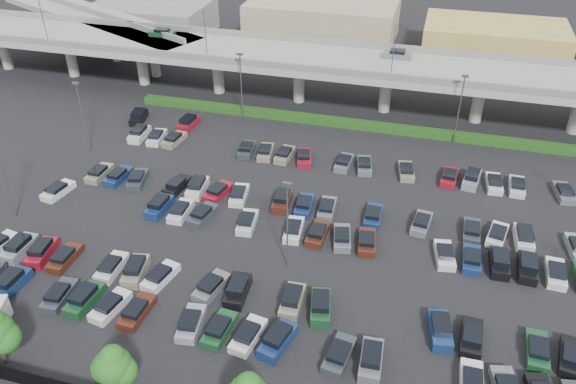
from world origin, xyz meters
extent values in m
plane|color=black|center=(0.00, 0.00, 0.00)|extent=(280.00, 280.00, 0.00)
cube|color=gray|center=(0.00, 32.00, 7.25)|extent=(150.00, 13.00, 1.10)
cube|color=slate|center=(0.00, 25.75, 8.30)|extent=(150.00, 0.50, 1.00)
cube|color=slate|center=(0.00, 38.25, 8.30)|extent=(150.00, 0.50, 1.00)
cylinder|color=gray|center=(-65.00, 32.00, 3.35)|extent=(1.80, 1.80, 6.70)
cylinder|color=gray|center=(-51.00, 32.00, 3.35)|extent=(1.80, 1.80, 6.70)
cube|color=slate|center=(-51.00, 32.00, 6.50)|extent=(2.60, 9.75, 0.50)
cylinder|color=gray|center=(-37.00, 32.00, 3.35)|extent=(1.80, 1.80, 6.70)
cube|color=slate|center=(-37.00, 32.00, 6.50)|extent=(2.60, 9.75, 0.50)
cylinder|color=gray|center=(-23.00, 32.00, 3.35)|extent=(1.80, 1.80, 6.70)
cube|color=slate|center=(-23.00, 32.00, 6.50)|extent=(2.60, 9.75, 0.50)
cylinder|color=gray|center=(-9.00, 32.00, 3.35)|extent=(1.80, 1.80, 6.70)
cube|color=slate|center=(-9.00, 32.00, 6.50)|extent=(2.60, 9.75, 0.50)
cylinder|color=gray|center=(5.00, 32.00, 3.35)|extent=(1.80, 1.80, 6.70)
cube|color=slate|center=(5.00, 32.00, 6.50)|extent=(2.60, 9.75, 0.50)
cylinder|color=gray|center=(19.00, 32.00, 3.35)|extent=(1.80, 1.80, 6.70)
cube|color=slate|center=(19.00, 32.00, 6.50)|extent=(2.60, 9.75, 0.50)
cube|color=#184524|center=(-34.00, 35.00, 8.21)|extent=(4.40, 1.82, 0.82)
cube|color=black|center=(-34.00, 35.00, 8.84)|extent=(2.30, 1.60, 0.50)
cube|color=slate|center=(6.00, 35.00, 8.21)|extent=(4.40, 1.82, 0.82)
cube|color=black|center=(6.00, 35.00, 8.84)|extent=(2.30, 1.60, 0.50)
cylinder|color=#4F4E54|center=(-50.00, 25.90, 11.80)|extent=(0.14, 0.14, 8.00)
cylinder|color=#4F4E54|center=(-22.00, 25.90, 11.80)|extent=(0.14, 0.14, 8.00)
cylinder|color=#4F4E54|center=(6.00, 25.90, 11.80)|extent=(0.14, 0.14, 8.00)
cube|color=gray|center=(-52.00, 43.00, 7.25)|extent=(50.93, 30.13, 1.10)
cube|color=slate|center=(-52.00, 43.00, 8.30)|extent=(47.34, 22.43, 1.00)
cylinder|color=gray|center=(-69.22, 51.03, 3.35)|extent=(1.60, 1.60, 6.70)
cylinder|color=gray|center=(-58.34, 45.96, 3.35)|extent=(1.60, 1.60, 6.70)
cylinder|color=gray|center=(-47.47, 40.89, 3.35)|extent=(1.60, 1.60, 6.70)
cylinder|color=gray|center=(-36.59, 35.82, 3.35)|extent=(1.60, 1.60, 6.70)
cube|color=#113810|center=(0.00, 25.00, 0.55)|extent=(66.00, 1.60, 1.10)
cylinder|color=black|center=(-19.00, -28.00, 1.00)|extent=(0.10, 0.10, 2.00)
cylinder|color=#332316|center=(-20.00, -26.45, 1.09)|extent=(0.26, 0.26, 2.18)
sphere|color=#154F16|center=(-19.21, -26.35, 3.15)|extent=(2.67, 2.67, 2.67)
sphere|color=#154F16|center=(-9.00, -26.67, 3.37)|extent=(3.04, 3.04, 3.04)
sphere|color=#154F16|center=(-8.29, -26.57, 2.82)|extent=(2.39, 2.39, 2.39)
sphere|color=#154F16|center=(-9.60, -26.75, 3.04)|extent=(2.39, 2.39, 2.39)
sphere|color=#154F16|center=(-8.96, -26.55, 4.24)|extent=(2.06, 2.06, 2.06)
cube|color=navy|center=(-25.50, -18.50, 0.53)|extent=(2.04, 4.48, 1.05)
cube|color=black|center=(-25.50, -18.50, 1.34)|extent=(1.73, 2.68, 0.65)
cube|color=#30373E|center=(-20.00, -18.50, 0.41)|extent=(2.12, 4.52, 0.82)
cube|color=black|center=(-20.00, -18.70, 1.04)|extent=(1.76, 2.41, 0.50)
cube|color=#184524|center=(-17.25, -18.50, 0.53)|extent=(2.13, 4.52, 1.05)
cube|color=black|center=(-17.25, -18.50, 1.34)|extent=(1.79, 2.71, 0.65)
cube|color=white|center=(-14.50, -18.50, 0.41)|extent=(2.57, 4.65, 0.82)
cube|color=black|center=(-14.50, -18.70, 1.04)|extent=(1.98, 2.55, 0.50)
cube|color=#481C13|center=(-11.75, -18.50, 0.41)|extent=(2.01, 4.47, 0.82)
cube|color=black|center=(-11.75, -18.70, 1.04)|extent=(1.70, 2.37, 0.50)
cube|color=gray|center=(-6.25, -18.50, 0.41)|extent=(2.36, 4.59, 0.82)
cube|color=black|center=(-6.25, -18.70, 1.04)|extent=(1.88, 2.48, 0.50)
cube|color=#184524|center=(-3.50, -18.50, 0.41)|extent=(2.18, 4.54, 0.82)
cube|color=black|center=(-3.50, -18.70, 1.04)|extent=(1.79, 2.43, 0.50)
cube|color=white|center=(-0.75, -18.50, 0.41)|extent=(2.49, 4.63, 0.82)
cube|color=black|center=(-0.75, -18.70, 1.04)|extent=(1.94, 2.52, 0.50)
cube|color=navy|center=(2.00, -18.50, 0.53)|extent=(2.82, 4.71, 1.05)
cube|color=black|center=(2.00, -18.50, 1.34)|extent=(2.18, 2.91, 0.65)
cube|color=#30373E|center=(7.50, -18.50, 0.41)|extent=(2.46, 4.62, 0.82)
cube|color=black|center=(7.50, -18.70, 1.04)|extent=(1.93, 2.51, 0.50)
cube|color=slate|center=(10.25, -18.50, 0.53)|extent=(2.02, 4.48, 1.05)
cube|color=black|center=(10.25, -18.50, 1.34)|extent=(1.72, 2.67, 0.65)
cube|color=white|center=(18.50, -18.50, 0.41)|extent=(1.85, 4.41, 0.82)
cube|color=black|center=(18.50, -18.70, 1.04)|extent=(1.62, 2.31, 0.50)
cube|color=gray|center=(-28.25, -13.50, 0.53)|extent=(1.86, 4.42, 1.05)
cube|color=black|center=(-28.25, -13.50, 1.34)|extent=(1.62, 2.61, 0.65)
cube|color=maroon|center=(-25.50, -13.50, 0.53)|extent=(2.44, 4.62, 1.05)
cube|color=black|center=(-25.50, -13.50, 1.34)|extent=(1.96, 2.80, 0.65)
cube|color=#481C13|center=(-22.75, -13.50, 0.41)|extent=(1.83, 4.41, 0.82)
cube|color=black|center=(-22.75, -13.70, 1.04)|extent=(1.61, 2.31, 0.50)
cube|color=silver|center=(-17.25, -13.50, 0.41)|extent=(1.89, 4.43, 0.82)
cube|color=black|center=(-17.25, -13.70, 1.04)|extent=(1.64, 2.33, 0.50)
cube|color=gray|center=(-14.50, -13.50, 0.53)|extent=(2.57, 4.65, 1.05)
cube|color=black|center=(-14.50, -13.50, 1.34)|extent=(2.04, 2.84, 0.65)
cube|color=white|center=(-11.75, -13.50, 0.41)|extent=(2.69, 4.68, 0.82)
cube|color=black|center=(-11.75, -13.70, 1.04)|extent=(2.04, 2.58, 0.50)
cube|color=slate|center=(-6.25, -13.50, 0.41)|extent=(2.78, 4.70, 0.82)
cube|color=black|center=(-6.25, -13.69, 1.04)|extent=(2.09, 2.61, 0.50)
cube|color=black|center=(-3.50, -13.50, 0.53)|extent=(2.10, 4.51, 1.05)
cube|color=black|center=(-3.50, -13.50, 1.34)|extent=(1.77, 2.70, 0.65)
cube|color=gray|center=(2.00, -13.50, 0.53)|extent=(1.99, 4.47, 1.05)
cube|color=black|center=(2.00, -13.50, 1.34)|extent=(1.70, 2.66, 0.65)
cube|color=#184524|center=(4.75, -13.50, 0.53)|extent=(2.63, 4.67, 1.05)
cube|color=black|center=(4.75, -13.50, 1.34)|extent=(2.07, 2.86, 0.65)
cube|color=navy|center=(15.75, -13.50, 0.53)|extent=(2.53, 4.64, 1.05)
cube|color=black|center=(15.75, -13.50, 1.34)|extent=(2.01, 2.83, 0.65)
cube|color=black|center=(18.50, -13.50, 0.41)|extent=(2.03, 4.48, 0.82)
cube|color=black|center=(18.50, -13.70, 1.04)|extent=(1.71, 2.37, 0.50)
cube|color=#184524|center=(24.00, -13.50, 0.41)|extent=(1.97, 4.46, 0.82)
cube|color=black|center=(24.00, -13.70, 1.04)|extent=(1.68, 2.35, 0.50)
cube|color=black|center=(26.75, -13.50, 0.41)|extent=(2.51, 4.64, 0.82)
cube|color=black|center=(26.75, -13.70, 1.04)|extent=(1.95, 2.53, 0.50)
cube|color=white|center=(-31.00, -2.50, 0.41)|extent=(2.51, 4.64, 0.82)
cube|color=black|center=(-31.00, -2.70, 1.04)|extent=(1.95, 2.53, 0.50)
cube|color=navy|center=(-17.25, -2.50, 0.53)|extent=(2.03, 4.48, 1.05)
cube|color=black|center=(-17.25, -2.50, 1.34)|extent=(1.73, 2.67, 0.65)
cube|color=white|center=(-14.50, -2.50, 0.41)|extent=(1.97, 4.46, 0.82)
cube|color=black|center=(-14.50, -2.70, 1.04)|extent=(1.68, 2.35, 0.50)
cube|color=#30373E|center=(-11.75, -2.50, 0.41)|extent=(2.58, 4.66, 0.82)
cube|color=black|center=(-11.75, -2.70, 1.04)|extent=(1.99, 2.55, 0.50)
cube|color=silver|center=(-6.25, -2.50, 0.41)|extent=(2.28, 4.57, 0.82)
cube|color=black|center=(-6.25, -2.70, 1.04)|extent=(1.84, 2.46, 0.50)
cube|color=white|center=(-0.75, -2.50, 0.41)|extent=(2.21, 4.55, 0.82)
cube|color=black|center=(-0.75, -2.70, 1.04)|extent=(1.80, 2.44, 0.50)
cube|color=#481C13|center=(2.00, -2.50, 0.41)|extent=(2.03, 4.48, 0.82)
cube|color=black|center=(2.00, -2.70, 1.04)|extent=(1.71, 2.37, 0.50)
cube|color=slate|center=(4.75, -2.50, 0.41)|extent=(2.64, 4.67, 0.82)
cube|color=black|center=(4.75, -2.70, 1.04)|extent=(2.02, 2.57, 0.50)
cube|color=#481C13|center=(7.50, -2.50, 0.41)|extent=(2.33, 4.58, 0.82)
cube|color=black|center=(7.50, -2.70, 1.04)|extent=(1.86, 2.47, 0.50)
cube|color=white|center=(15.75, -2.50, 0.41)|extent=(2.52, 4.64, 0.82)
cube|color=black|center=(15.75, -2.70, 1.04)|extent=(1.96, 2.53, 0.50)
cube|color=navy|center=(18.50, -2.50, 0.41)|extent=(1.82, 4.40, 0.82)
cube|color=black|center=(18.50, -2.70, 1.04)|extent=(1.60, 2.30, 0.50)
cube|color=black|center=(21.25, -2.50, 0.53)|extent=(1.98, 4.47, 1.05)
cube|color=black|center=(21.25, -2.50, 1.34)|extent=(1.70, 2.66, 0.65)
cube|color=black|center=(24.00, -2.50, 0.53)|extent=(2.03, 4.48, 1.05)
cube|color=black|center=(24.00, -2.50, 1.34)|extent=(1.72, 2.67, 0.65)
cube|color=white|center=(26.75, -2.50, 0.41)|extent=(1.99, 4.47, 0.82)
cube|color=black|center=(26.75, -2.70, 1.04)|extent=(1.69, 2.36, 0.50)
cube|color=gray|center=(-28.25, 2.50, 0.41)|extent=(1.86, 4.42, 0.82)
cube|color=black|center=(-28.25, 2.30, 1.04)|extent=(1.62, 2.32, 0.50)
cube|color=navy|center=(-25.50, 2.50, 0.41)|extent=(2.20, 4.54, 0.82)
cube|color=black|center=(-25.50, 2.30, 1.04)|extent=(1.80, 2.43, 0.50)
cube|color=#30373E|center=(-22.75, 2.50, 0.41)|extent=(2.74, 4.69, 0.82)
cube|color=black|center=(-22.75, 2.30, 1.04)|extent=(2.06, 2.59, 0.50)
cube|color=black|center=(-17.25, 2.50, 0.41)|extent=(2.43, 4.61, 0.82)
cube|color=black|center=(-17.25, 2.30, 1.04)|extent=(1.91, 2.50, 0.50)
cube|color=white|center=(-14.50, 2.50, 0.53)|extent=(2.17, 4.53, 1.05)
cube|color=black|center=(-14.50, 2.50, 1.34)|extent=(1.81, 2.72, 0.65)
cube|color=maroon|center=(-11.75, 2.50, 0.41)|extent=(2.69, 4.68, 0.82)
cube|color=black|center=(-11.75, 2.30, 1.04)|extent=(2.04, 2.58, 0.50)
cube|color=white|center=(-9.00, 2.50, 0.41)|extent=(2.42, 4.61, 0.82)
cube|color=black|center=(-9.00, 2.30, 1.04)|extent=(1.91, 2.50, 0.50)
cube|color=#481C13|center=(-3.50, 2.50, 0.53)|extent=(2.09, 4.51, 1.05)
cube|color=black|center=(-3.50, 2.50, 1.34)|extent=(1.76, 2.70, 0.65)
cube|color=navy|center=(-0.75, 2.50, 0.41)|extent=(2.04, 4.49, 0.82)
cube|color=black|center=(-0.75, 2.30, 1.04)|extent=(1.72, 2.38, 0.50)
cube|color=slate|center=(2.00, 2.50, 0.41)|extent=(2.08, 4.50, 0.82)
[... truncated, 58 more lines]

